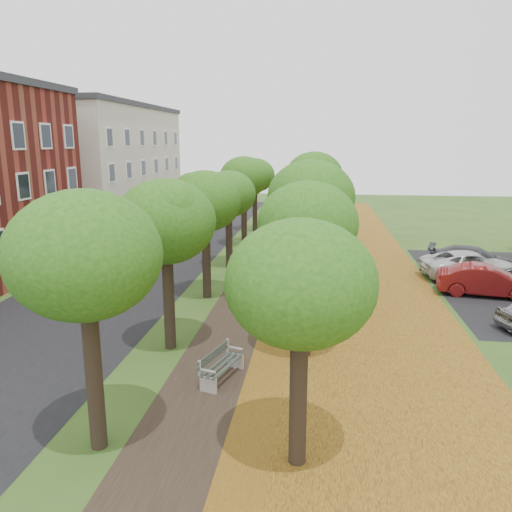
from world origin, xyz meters
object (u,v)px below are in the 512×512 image
(car_white, at_px, (472,265))
(car_red, at_px, (486,281))
(bench, at_px, (221,365))
(car_grey, at_px, (474,260))

(car_white, bearing_deg, car_red, 167.56)
(bench, relative_size, car_white, 0.39)
(car_grey, height_order, car_white, car_white)
(bench, distance_m, car_grey, 18.68)
(bench, distance_m, car_white, 17.26)
(car_red, bearing_deg, car_white, 5.58)
(car_red, distance_m, car_grey, 4.55)
(car_red, height_order, car_grey, car_red)
(bench, distance_m, car_red, 14.88)
(bench, bearing_deg, car_white, -23.31)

